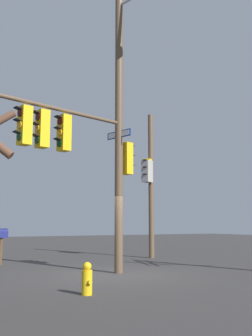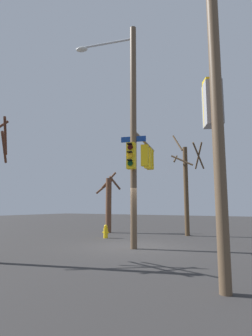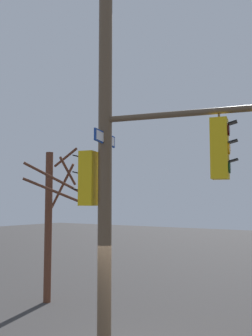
{
  "view_description": "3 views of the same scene",
  "coord_description": "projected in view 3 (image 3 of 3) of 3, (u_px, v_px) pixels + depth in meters",
  "views": [
    {
      "loc": [
        -11.35,
        6.04,
        1.58
      ],
      "look_at": [
        0.63,
        -0.89,
        3.54
      ],
      "focal_mm": 42.54,
      "sensor_mm": 36.0,
      "label": 1
    },
    {
      "loc": [
        5.81,
        -10.55,
        1.74
      ],
      "look_at": [
        -0.26,
        -0.13,
        3.43
      ],
      "focal_mm": 29.23,
      "sensor_mm": 36.0,
      "label": 2
    },
    {
      "loc": [
        6.36,
        4.18,
        3.34
      ],
      "look_at": [
        -0.16,
        -0.17,
        4.04
      ],
      "focal_mm": 40.88,
      "sensor_mm": 36.0,
      "label": 3
    }
  ],
  "objects": [
    {
      "name": "bare_tree_behind_pole",
      "position": [
        50.0,
        217.0,
        13.01
      ],
      "size": [
        2.23,
        1.87,
        5.23
      ],
      "color": "brown",
      "rests_on": "ground"
    },
    {
      "name": "main_signal_pole_assembly",
      "position": [
        148.0,
        124.0,
        7.52
      ],
      "size": [
        3.37,
        5.34,
        9.87
      ],
      "rotation": [
        0.0,
        0.0,
        1.81
      ],
      "color": "brown",
      "rests_on": "ground"
    }
  ]
}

